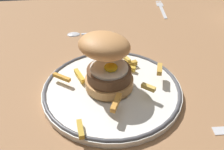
{
  "coord_description": "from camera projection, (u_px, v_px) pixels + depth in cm",
  "views": [
    {
      "loc": [
        -3.5,
        -47.28,
        36.45
      ],
      "look_at": [
        1.21,
        -4.9,
        4.6
      ],
      "focal_mm": 43.93,
      "sensor_mm": 36.0,
      "label": 1
    }
  ],
  "objects": [
    {
      "name": "spoon",
      "position": [
        79.0,
        33.0,
        0.76
      ],
      "size": [
        13.31,
        2.63,
        0.9
      ],
      "color": "silver",
      "rests_on": "ground_plane"
    },
    {
      "name": "dinner_plate",
      "position": [
        112.0,
        90.0,
        0.55
      ],
      "size": [
        28.16,
        28.16,
        1.6
      ],
      "color": "white",
      "rests_on": "ground_plane"
    },
    {
      "name": "burger",
      "position": [
        107.0,
        60.0,
        0.52
      ],
      "size": [
        14.38,
        14.33,
        11.7
      ],
      "color": "tan",
      "rests_on": "dinner_plate"
    },
    {
      "name": "ground_plane",
      "position": [
        104.0,
        86.0,
        0.61
      ],
      "size": [
        128.42,
        96.46,
        4.0
      ],
      "primitive_type": "cube",
      "color": "#A0714B"
    },
    {
      "name": "fork",
      "position": [
        162.0,
        8.0,
        0.9
      ],
      "size": [
        2.6,
        14.46,
        0.36
      ],
      "color": "silver",
      "rests_on": "ground_plane"
    },
    {
      "name": "fries_pile",
      "position": [
        114.0,
        82.0,
        0.54
      ],
      "size": [
        22.77,
        23.06,
        2.95
      ],
      "color": "gold",
      "rests_on": "dinner_plate"
    }
  ]
}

